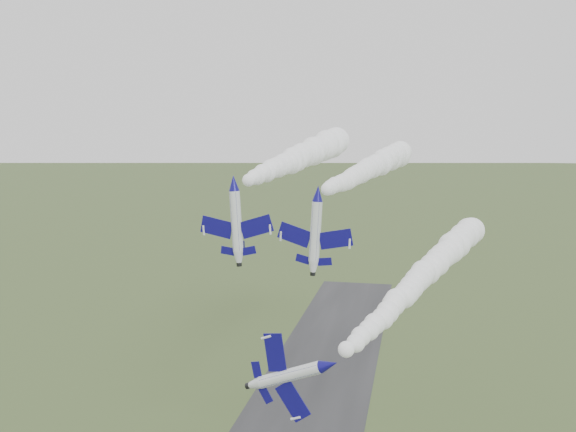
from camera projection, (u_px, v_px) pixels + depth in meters
name	position (u px, v px, depth m)	size (l,w,h in m)	color
jet_lead	(329.00, 365.00, 64.80)	(5.39, 11.46, 8.83)	white
smoke_trail_jet_lead	(427.00, 272.00, 96.94)	(5.07, 68.49, 5.07)	white
jet_pair_left	(233.00, 183.00, 84.37)	(10.29, 12.26, 3.05)	white
smoke_trail_jet_pair_left	(301.00, 157.00, 115.28)	(5.90, 60.78, 5.90)	white
jet_pair_right	(318.00, 193.00, 82.13)	(9.94, 11.88, 2.95)	white
smoke_trail_jet_pair_right	(373.00, 167.00, 116.60)	(5.15, 68.34, 5.15)	white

